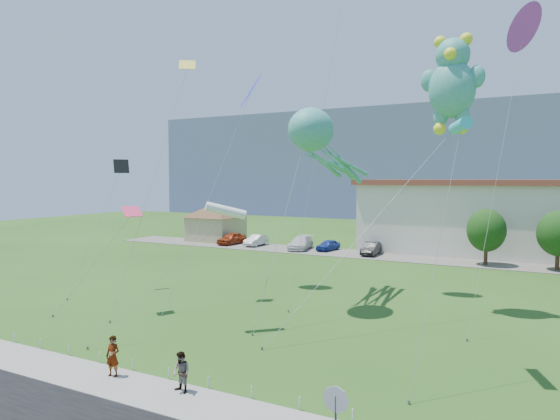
{
  "coord_description": "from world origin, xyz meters",
  "views": [
    {
      "loc": [
        14.44,
        -17.06,
        8.31
      ],
      "look_at": [
        1.35,
        8.0,
        6.53
      ],
      "focal_mm": 32.0,
      "sensor_mm": 36.0,
      "label": 1
    }
  ],
  "objects_px": {
    "parked_car_red": "(231,238)",
    "pedestrian_left": "(113,356)",
    "parked_car_black": "(371,248)",
    "pedestrian_right": "(181,372)",
    "pavilion": "(216,218)",
    "teddy_bear_kite": "(452,82)",
    "stop_sign": "(336,407)",
    "octopus_kite": "(320,144)",
    "parked_car_silver": "(256,240)",
    "parked_car_blue": "(328,245)",
    "parked_car_white": "(301,243)"
  },
  "relations": [
    {
      "from": "pavilion",
      "to": "teddy_bear_kite",
      "type": "relative_size",
      "value": 0.54
    },
    {
      "from": "pedestrian_right",
      "to": "parked_car_blue",
      "type": "distance_m",
      "value": 39.34
    },
    {
      "from": "octopus_kite",
      "to": "pedestrian_right",
      "type": "bearing_deg",
      "value": -87.38
    },
    {
      "from": "parked_car_red",
      "to": "parked_car_silver",
      "type": "height_order",
      "value": "parked_car_red"
    },
    {
      "from": "pedestrian_left",
      "to": "teddy_bear_kite",
      "type": "bearing_deg",
      "value": 49.68
    },
    {
      "from": "pedestrian_right",
      "to": "parked_car_black",
      "type": "relative_size",
      "value": 0.38
    },
    {
      "from": "parked_car_red",
      "to": "pedestrian_right",
      "type": "bearing_deg",
      "value": -54.73
    },
    {
      "from": "pedestrian_right",
      "to": "parked_car_blue",
      "type": "bearing_deg",
      "value": 117.3
    },
    {
      "from": "pedestrian_left",
      "to": "parked_car_black",
      "type": "relative_size",
      "value": 0.41
    },
    {
      "from": "pavilion",
      "to": "parked_car_blue",
      "type": "height_order",
      "value": "pavilion"
    },
    {
      "from": "pavilion",
      "to": "parked_car_white",
      "type": "relative_size",
      "value": 1.76
    },
    {
      "from": "parked_car_white",
      "to": "octopus_kite",
      "type": "xyz_separation_m",
      "value": [
        11.96,
        -22.52,
        9.7
      ]
    },
    {
      "from": "pavilion",
      "to": "pedestrian_right",
      "type": "height_order",
      "value": "pavilion"
    },
    {
      "from": "pavilion",
      "to": "parked_car_black",
      "type": "relative_size",
      "value": 2.21
    },
    {
      "from": "parked_car_red",
      "to": "parked_car_black",
      "type": "height_order",
      "value": "parked_car_red"
    },
    {
      "from": "stop_sign",
      "to": "parked_car_black",
      "type": "relative_size",
      "value": 0.6
    },
    {
      "from": "pavilion",
      "to": "octopus_kite",
      "type": "height_order",
      "value": "octopus_kite"
    },
    {
      "from": "stop_sign",
      "to": "pedestrian_left",
      "type": "bearing_deg",
      "value": 169.91
    },
    {
      "from": "parked_car_red",
      "to": "parked_car_silver",
      "type": "bearing_deg",
      "value": 9.82
    },
    {
      "from": "parked_car_silver",
      "to": "parked_car_white",
      "type": "xyz_separation_m",
      "value": [
        6.21,
        -0.33,
        0.09
      ]
    },
    {
      "from": "parked_car_red",
      "to": "pedestrian_left",
      "type": "bearing_deg",
      "value": -58.9
    },
    {
      "from": "stop_sign",
      "to": "pedestrian_right",
      "type": "relative_size",
      "value": 1.59
    },
    {
      "from": "parked_car_black",
      "to": "parked_car_blue",
      "type": "bearing_deg",
      "value": 167.29
    },
    {
      "from": "stop_sign",
      "to": "parked_car_silver",
      "type": "bearing_deg",
      "value": 123.01
    },
    {
      "from": "pedestrian_right",
      "to": "parked_car_black",
      "type": "distance_m",
      "value": 37.54
    },
    {
      "from": "parked_car_silver",
      "to": "octopus_kite",
      "type": "bearing_deg",
      "value": -51.32
    },
    {
      "from": "parked_car_red",
      "to": "parked_car_blue",
      "type": "xyz_separation_m",
      "value": [
        12.86,
        0.55,
        -0.13
      ]
    },
    {
      "from": "parked_car_blue",
      "to": "octopus_kite",
      "type": "distance_m",
      "value": 26.57
    },
    {
      "from": "pedestrian_right",
      "to": "octopus_kite",
      "type": "xyz_separation_m",
      "value": [
        -0.69,
        15.11,
        9.63
      ]
    },
    {
      "from": "octopus_kite",
      "to": "teddy_bear_kite",
      "type": "bearing_deg",
      "value": 16.12
    },
    {
      "from": "pedestrian_left",
      "to": "parked_car_red",
      "type": "distance_m",
      "value": 42.12
    },
    {
      "from": "parked_car_silver",
      "to": "parked_car_blue",
      "type": "bearing_deg",
      "value": 1.62
    },
    {
      "from": "parked_car_white",
      "to": "parked_car_blue",
      "type": "height_order",
      "value": "parked_car_white"
    },
    {
      "from": "pedestrian_right",
      "to": "teddy_bear_kite",
      "type": "distance_m",
      "value": 22.98
    },
    {
      "from": "parked_car_black",
      "to": "parked_car_white",
      "type": "bearing_deg",
      "value": 174.5
    },
    {
      "from": "pedestrian_right",
      "to": "parked_car_silver",
      "type": "distance_m",
      "value": 42.38
    },
    {
      "from": "parked_car_black",
      "to": "octopus_kite",
      "type": "bearing_deg",
      "value": -84.85
    },
    {
      "from": "parked_car_silver",
      "to": "parked_car_white",
      "type": "height_order",
      "value": "parked_car_white"
    },
    {
      "from": "teddy_bear_kite",
      "to": "parked_car_white",
      "type": "bearing_deg",
      "value": 134.18
    },
    {
      "from": "pedestrian_right",
      "to": "parked_car_black",
      "type": "xyz_separation_m",
      "value": [
        -4.06,
        37.32,
        -0.14
      ]
    },
    {
      "from": "pedestrian_left",
      "to": "parked_car_red",
      "type": "height_order",
      "value": "pedestrian_left"
    },
    {
      "from": "parked_car_black",
      "to": "stop_sign",
      "type": "bearing_deg",
      "value": -77.65
    },
    {
      "from": "pedestrian_right",
      "to": "teddy_bear_kite",
      "type": "bearing_deg",
      "value": 81.31
    },
    {
      "from": "stop_sign",
      "to": "teddy_bear_kite",
      "type": "bearing_deg",
      "value": 90.04
    },
    {
      "from": "stop_sign",
      "to": "pedestrian_left",
      "type": "xyz_separation_m",
      "value": [
        -10.59,
        1.88,
        -0.92
      ]
    },
    {
      "from": "parked_car_white",
      "to": "octopus_kite",
      "type": "relative_size",
      "value": 0.39
    },
    {
      "from": "parked_car_black",
      "to": "teddy_bear_kite",
      "type": "bearing_deg",
      "value": -64.37
    },
    {
      "from": "pedestrian_left",
      "to": "parked_car_red",
      "type": "xyz_separation_m",
      "value": [
        -18.75,
        37.71,
        -0.14
      ]
    },
    {
      "from": "pavilion",
      "to": "parked_car_black",
      "type": "xyz_separation_m",
      "value": [
        22.38,
        -2.94,
        -2.28
      ]
    },
    {
      "from": "pedestrian_left",
      "to": "parked_car_white",
      "type": "distance_m",
      "value": 38.78
    }
  ]
}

